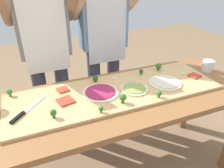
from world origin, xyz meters
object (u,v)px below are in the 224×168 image
at_px(prep_table, 121,107).
at_px(cheese_crumble_c, 114,79).
at_px(pizza_slice_far_left, 63,90).
at_px(cheese_crumble_d, 130,81).
at_px(pizza_slice_near_right, 66,101).
at_px(cook_left, 45,43).
at_px(broccoli_floret_center_left, 53,113).
at_px(broccoli_floret_front_left, 9,92).
at_px(pizza_whole_cheese_artichoke, 165,83).
at_px(flour_cup, 208,66).
at_px(cook_right, 103,36).
at_px(pizza_slice_far_right, 194,76).
at_px(broccoli_floret_front_mid, 95,78).
at_px(pizza_whole_pesto_green, 134,89).
at_px(broccoli_floret_center_right, 123,98).
at_px(cheese_crumble_b, 113,105).
at_px(cheese_crumble_a, 182,74).
at_px(broccoli_floret_back_right, 141,71).
at_px(chefs_knife, 24,112).
at_px(broccoli_floret_back_left, 101,109).
at_px(pizza_whole_beet_magenta, 100,92).
at_px(broccoli_floret_front_right, 159,93).
at_px(broccoli_floret_back_mid, 159,66).

xyz_separation_m(prep_table, cheese_crumble_c, (0.03, 0.19, 0.13)).
xyz_separation_m(pizza_slice_far_left, cheese_crumble_d, (0.49, -0.06, 0.00)).
xyz_separation_m(pizza_slice_near_right, cook_left, (-0.03, 0.60, 0.20)).
relative_size(broccoli_floret_center_left, cook_left, 0.03).
bearing_deg(cook_left, broccoli_floret_front_left, -127.70).
height_order(pizza_whole_cheese_artichoke, flour_cup, flour_cup).
bearing_deg(prep_table, cook_right, 80.43).
xyz_separation_m(pizza_slice_far_right, broccoli_floret_front_mid, (-0.75, 0.21, 0.02)).
bearing_deg(cook_right, pizza_whole_pesto_green, -90.46).
bearing_deg(broccoli_floret_center_right, cheese_crumble_b, -175.77).
relative_size(pizza_slice_far_left, cheese_crumble_a, 3.74).
relative_size(broccoli_floret_front_mid, cook_right, 0.03).
bearing_deg(pizza_slice_near_right, broccoli_floret_front_left, 147.97).
bearing_deg(cheese_crumble_d, broccoli_floret_back_right, 27.99).
distance_m(broccoli_floret_center_left, cook_right, 0.95).
relative_size(broccoli_floret_back_right, cheese_crumble_a, 2.34).
bearing_deg(broccoli_floret_front_mid, prep_table, -62.74).
xyz_separation_m(pizza_whole_cheese_artichoke, broccoli_floret_center_left, (-0.83, -0.10, 0.03)).
xyz_separation_m(pizza_whole_cheese_artichoke, cheese_crumble_d, (-0.23, 0.13, -0.00)).
xyz_separation_m(prep_table, chefs_knife, (-0.63, 0.01, 0.13)).
distance_m(broccoli_floret_back_right, cook_left, 0.81).
height_order(broccoli_floret_back_left, cheese_crumble_a, broccoli_floret_back_left).
bearing_deg(flour_cup, cheese_crumble_a, -177.34).
relative_size(chefs_knife, cheese_crumble_a, 12.26).
xyz_separation_m(broccoli_floret_center_left, cook_right, (0.58, 0.74, 0.17)).
xyz_separation_m(pizza_whole_beet_magenta, cheese_crumble_d, (0.26, 0.07, -0.00)).
bearing_deg(cook_left, cheese_crumble_d, -43.93).
relative_size(broccoli_floret_back_left, broccoli_floret_front_right, 0.86).
xyz_separation_m(broccoli_floret_front_left, broccoli_floret_front_right, (0.91, -0.39, -0.00)).
bearing_deg(prep_table, cook_left, 122.20).
relative_size(broccoli_floret_front_left, cheese_crumble_b, 3.24).
relative_size(broccoli_floret_back_mid, broccoli_floret_front_right, 1.18).
bearing_deg(broccoli_floret_back_left, cheese_crumble_c, 56.32).
relative_size(prep_table, chefs_knife, 7.75).
bearing_deg(broccoli_floret_front_mid, broccoli_floret_front_right, -48.94).
bearing_deg(chefs_knife, broccoli_floret_front_left, 108.27).
relative_size(pizza_slice_far_right, flour_cup, 0.88).
distance_m(broccoli_floret_back_mid, broccoli_floret_center_left, 0.96).
xyz_separation_m(prep_table, pizza_slice_far_left, (-0.37, 0.19, 0.13)).
height_order(broccoli_floret_back_right, cheese_crumble_a, broccoli_floret_back_right).
xyz_separation_m(chefs_knife, cheese_crumble_a, (1.19, 0.06, 0.00)).
bearing_deg(pizza_slice_far_left, broccoli_floret_back_left, -64.82).
distance_m(broccoli_floret_center_left, cheese_crumble_d, 0.64).
bearing_deg(cook_right, cheese_crumble_c, -100.19).
distance_m(broccoli_floret_front_mid, cheese_crumble_a, 0.69).
xyz_separation_m(pizza_whole_pesto_green, cook_left, (-0.50, 0.63, 0.20)).
bearing_deg(pizza_slice_far_left, cook_right, 43.66).
xyz_separation_m(broccoli_floret_front_right, cheese_crumble_a, (0.36, 0.21, -0.02)).
distance_m(pizza_whole_beet_magenta, cheese_crumble_d, 0.27).
distance_m(pizza_whole_pesto_green, cheese_crumble_c, 0.20).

